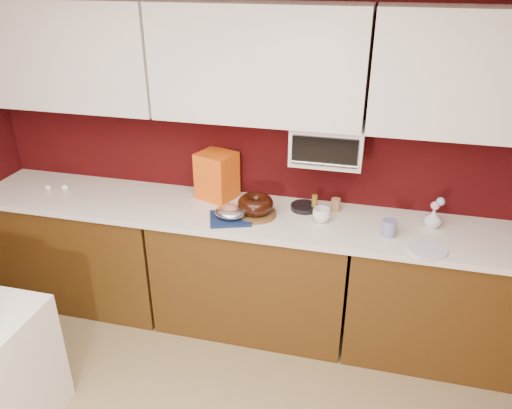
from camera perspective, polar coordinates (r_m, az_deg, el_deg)
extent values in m
cube|color=#370708|center=(3.46, 0.88, 6.44)|extent=(4.00, 0.02, 2.50)
cube|color=#4A2E0E|center=(4.05, -19.02, -4.78)|extent=(1.31, 0.58, 0.86)
cube|color=#4A2E0E|center=(3.56, -0.36, -7.76)|extent=(1.31, 0.58, 0.86)
cube|color=#4A2E0E|center=(3.53, 21.44, -10.18)|extent=(1.31, 0.58, 0.86)
cube|color=silver|center=(3.33, -0.39, -1.33)|extent=(4.00, 0.62, 0.04)
cube|color=white|center=(3.69, -21.12, 15.69)|extent=(1.31, 0.33, 0.70)
cube|color=white|center=(3.14, 0.24, 15.78)|extent=(1.31, 0.33, 0.70)
cube|color=white|center=(3.11, 25.54, 13.21)|extent=(1.31, 0.33, 0.70)
cube|color=white|center=(3.21, 8.20, 6.96)|extent=(0.45, 0.30, 0.25)
cube|color=black|center=(3.06, 7.84, 6.01)|extent=(0.40, 0.02, 0.18)
cylinder|color=silver|center=(3.07, 7.73, 4.60)|extent=(0.42, 0.02, 0.02)
cylinder|color=brown|center=(3.29, -0.05, -1.02)|extent=(0.31, 0.31, 0.03)
torus|color=black|center=(3.26, -0.05, 0.03)|extent=(0.29, 0.29, 0.10)
cube|color=#132248|center=(3.24, -2.95, -1.60)|extent=(0.32, 0.30, 0.02)
ellipsoid|color=silver|center=(3.22, -2.96, -0.89)|extent=(0.22, 0.19, 0.08)
ellipsoid|color=#9F6149|center=(3.21, -2.97, -0.49)|extent=(0.14, 0.13, 0.07)
cube|color=red|center=(3.49, -4.49, 3.32)|extent=(0.30, 0.29, 0.33)
cylinder|color=black|center=(3.38, 5.53, -0.29)|extent=(0.23, 0.23, 0.03)
imported|color=white|center=(3.22, 7.50, -1.05)|extent=(0.13, 0.13, 0.11)
cylinder|color=navy|center=(3.14, 14.96, -2.62)|extent=(0.11, 0.11, 0.10)
imported|color=silver|center=(3.32, 19.59, -1.38)|extent=(0.12, 0.12, 0.13)
sphere|color=pink|center=(3.29, 19.80, -0.12)|extent=(0.05, 0.05, 0.05)
sphere|color=#8ABBDC|center=(3.30, 20.35, 0.32)|extent=(0.05, 0.05, 0.05)
cylinder|color=silver|center=(3.07, 18.96, -4.88)|extent=(0.23, 0.23, 0.01)
cylinder|color=#7F6317|center=(3.36, 6.69, 0.19)|extent=(0.04, 0.04, 0.11)
cylinder|color=#996E45|center=(3.37, 9.08, -0.05)|extent=(0.07, 0.07, 0.09)
ellipsoid|color=silver|center=(3.95, -22.68, 1.81)|extent=(0.06, 0.06, 0.04)
ellipsoid|color=white|center=(3.91, -21.01, 1.84)|extent=(0.06, 0.05, 0.04)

